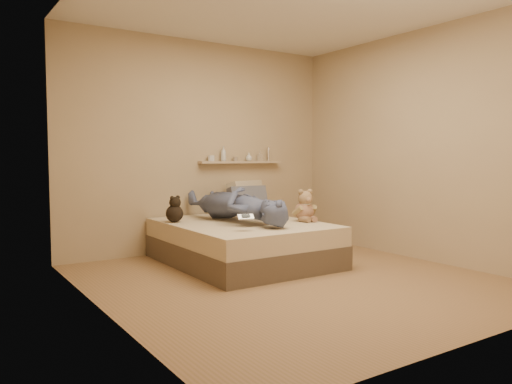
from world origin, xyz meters
TOP-DOWN VIEW (x-y plane):
  - room at (0.00, 0.00)m, footprint 3.80×3.80m
  - bed at (0.00, 0.93)m, footprint 1.50×1.90m
  - game_console at (-0.32, 0.35)m, footprint 0.17×0.11m
  - teddy_bear at (0.63, 0.62)m, footprint 0.30×0.29m
  - dark_plush at (-0.62, 1.33)m, footprint 0.19×0.19m
  - pillow_cream at (0.59, 1.76)m, footprint 0.60×0.42m
  - pillow_grey at (0.51, 1.62)m, footprint 0.51×0.26m
  - person at (-0.02, 1.01)m, footprint 0.65×1.64m
  - wall_shelf at (0.55, 1.84)m, footprint 1.20×0.12m
  - shelf_bottles at (0.50, 1.84)m, footprint 0.93×0.11m

SIDE VIEW (x-z plane):
  - bed at x=0.00m, z-range 0.00..0.45m
  - dark_plush at x=-0.62m, z-range 0.43..0.72m
  - game_console at x=-0.32m, z-range 0.56..0.62m
  - teddy_bear at x=0.63m, z-range 0.42..0.78m
  - pillow_grey at x=0.51m, z-range 0.44..0.80m
  - person at x=-0.02m, z-range 0.45..0.84m
  - pillow_cream at x=0.59m, z-range 0.44..0.86m
  - wall_shelf at x=0.55m, z-range 1.09..1.11m
  - shelf_bottles at x=0.50m, z-range 1.09..1.27m
  - room at x=0.00m, z-range -0.60..3.20m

